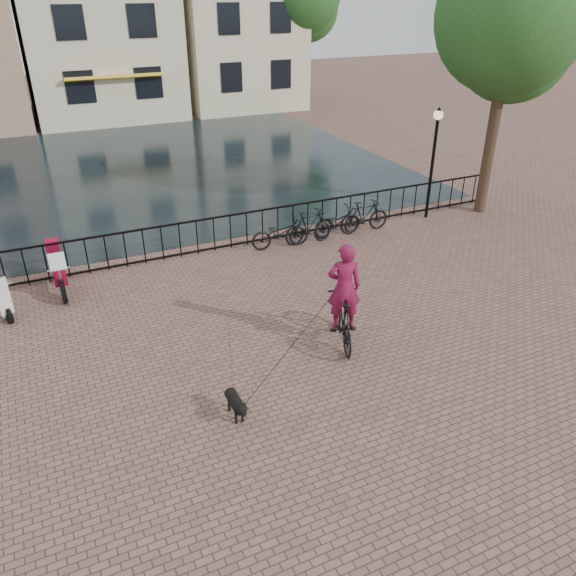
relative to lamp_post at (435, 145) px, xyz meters
name	(u,v)px	position (x,y,z in m)	size (l,w,h in m)	color
ground	(360,421)	(-7.20, -7.60, -2.38)	(100.00, 100.00, 0.00)	brown
canal_water	(145,168)	(-7.20, 9.70, -2.38)	(20.00, 20.00, 0.00)	black
railing	(214,234)	(-7.20, 0.40, -1.87)	(20.00, 0.05, 1.02)	black
canal_house_mid	(91,4)	(-6.70, 22.40, 3.52)	(8.00, 9.50, 11.80)	#C3B594
tree_near_right	(512,16)	(2.00, -0.30, 3.60)	(4.48, 4.48, 8.24)	black
lamp_post	(435,145)	(0.00, 0.00, 0.00)	(0.30, 0.30, 3.45)	black
cyclist	(343,300)	(-6.24, -5.27, -1.36)	(1.16, 2.03, 2.67)	black
dog	(235,404)	(-9.13, -6.55, -2.11)	(0.26, 0.79, 0.53)	black
motorcycle	(57,265)	(-11.46, -0.24, -1.69)	(0.48, 1.93, 1.38)	maroon
parked_bike_0	(280,233)	(-5.40, -0.20, -1.93)	(0.60, 1.72, 0.90)	black
parked_bike_1	(309,226)	(-4.45, -0.20, -1.88)	(0.47, 1.66, 1.00)	black
parked_bike_2	(337,223)	(-3.50, -0.20, -1.93)	(0.60, 1.72, 0.90)	black
parked_bike_3	(364,216)	(-2.55, -0.20, -1.88)	(0.47, 1.66, 1.00)	black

